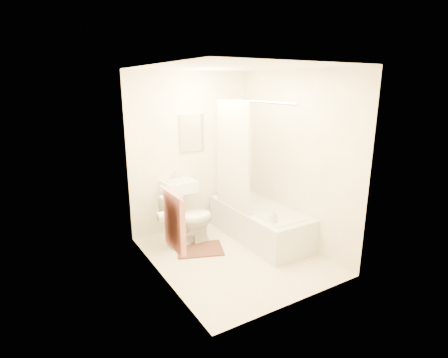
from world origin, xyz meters
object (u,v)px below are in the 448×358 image
bathtub (259,222)px  soap_bottle (273,217)px  bath_mat (200,249)px  sink (179,205)px  toilet (188,220)px

bathtub → soap_bottle: bearing=-109.7°
bath_mat → soap_bottle: 1.13m
sink → bathtub: sink is taller
sink → soap_bottle: size_ratio=5.17×
toilet → soap_bottle: (0.78, -0.92, 0.20)m
soap_bottle → sink: bearing=118.9°
bathtub → bath_mat: 0.97m
soap_bottle → toilet: bearing=130.4°
bath_mat → soap_bottle: size_ratio=3.55×
bath_mat → sink: bearing=89.1°
bathtub → soap_bottle: size_ratio=9.56×
bath_mat → soap_bottle: soap_bottle is taller
toilet → sink: 0.42m
soap_bottle → bath_mat: bearing=138.9°
bathtub → bath_mat: bathtub is taller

